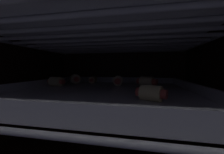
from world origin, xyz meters
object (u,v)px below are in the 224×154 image
pig_in_blanket_lower_0 (75,79)px  pig_in_blanket_lower_4 (56,81)px  pig_in_blanket_lower_2 (151,93)px  baking_tray_upper (105,37)px  pig_in_blanket_lower_3 (147,82)px  pig_in_blanket_upper_6 (120,38)px  oven_rack_upper (105,41)px  pig_in_blanket_lower_5 (118,81)px  baking_tray_lower (105,91)px  oven_rack_lower (105,95)px  pig_in_blanket_upper_3 (155,22)px  pig_in_blanket_lower_1 (93,80)px  pig_in_blanket_upper_0 (156,39)px  pig_in_blanket_upper_2 (77,42)px

pig_in_blanket_lower_0 → pig_in_blanket_lower_4: bearing=-106.3°
pig_in_blanket_lower_2 → baking_tray_upper: (-10.15, 9.27, 11.60)cm
pig_in_blanket_lower_2 → pig_in_blanket_lower_3: size_ratio=0.85×
pig_in_blanket_upper_6 → oven_rack_upper: bearing=-104.6°
baking_tray_upper → pig_in_blanket_upper_6: (2.40, 9.24, 1.70)cm
pig_in_blanket_lower_3 → pig_in_blanket_lower_5: bearing=174.9°
baking_tray_lower → pig_in_blanket_lower_4: 17.34cm
pig_in_blanket_lower_5 → oven_rack_upper: bearing=-99.8°
pig_in_blanket_lower_4 → pig_in_blanket_lower_0: bearing=73.7°
oven_rack_lower → pig_in_blanket_lower_0: size_ratio=9.64×
pig_in_blanket_lower_5 → pig_in_blanket_upper_3: 20.38cm
oven_rack_lower → pig_in_blanket_lower_1: size_ratio=10.28×
pig_in_blanket_lower_4 → pig_in_blanket_upper_6: pig_in_blanket_upper_6 is taller
oven_rack_lower → pig_in_blanket_lower_5: 10.11cm
baking_tray_lower → pig_in_blanket_lower_0: bearing=138.0°
pig_in_blanket_lower_4 → oven_rack_upper: bearing=-16.4°
pig_in_blanket_lower_2 → oven_rack_lower: bearing=137.6°
pig_in_blanket_lower_2 → pig_in_blanket_lower_3: bearing=89.3°
oven_rack_lower → pig_in_blanket_lower_1: pig_in_blanket_lower_1 is taller
pig_in_blanket_lower_0 → pig_in_blanket_upper_0: size_ratio=0.84×
oven_rack_upper → pig_in_blanket_upper_6: size_ratio=9.56×
pig_in_blanket_lower_1 → pig_in_blanket_lower_5: pig_in_blanket_lower_5 is taller
pig_in_blanket_lower_0 → pig_in_blanket_lower_4: 8.27cm
pig_in_blanket_lower_1 → pig_in_blanket_lower_2: size_ratio=0.90×
pig_in_blanket_lower_4 → pig_in_blanket_upper_6: bearing=12.9°
pig_in_blanket_lower_5 → pig_in_blanket_upper_6: bearing=-25.8°
pig_in_blanket_lower_3 → pig_in_blanket_lower_5: same height
pig_in_blanket_upper_0 → pig_in_blanket_upper_6: bearing=-157.2°
pig_in_blanket_lower_1 → pig_in_blanket_lower_4: size_ratio=0.74×
oven_rack_upper → pig_in_blanket_upper_2: 20.76cm
pig_in_blanket_lower_1 → pig_in_blanket_upper_6: size_ratio=0.93×
baking_tray_upper → pig_in_blanket_upper_6: pig_in_blanket_upper_6 is taller
pig_in_blanket_lower_2 → oven_rack_upper: (-10.15, 9.27, 10.57)cm
baking_tray_upper → pig_in_blanket_upper_3: (11.32, -2.37, 2.03)cm
pig_in_blanket_lower_4 → baking_tray_upper: bearing=-16.4°
oven_rack_lower → pig_in_blanket_upper_0: pig_in_blanket_upper_0 is taller
pig_in_blanket_lower_3 → oven_rack_lower: bearing=-139.6°
pig_in_blanket_upper_2 → pig_in_blanket_lower_4: bearing=-102.7°
pig_in_blanket_lower_1 → pig_in_blanket_lower_4: pig_in_blanket_lower_4 is taller
pig_in_blanket_lower_2 → baking_tray_upper: 17.99cm
baking_tray_lower → pig_in_blanket_upper_2: (-14.35, 14.69, 15.05)cm
oven_rack_lower → pig_in_blanket_lower_3: bearing=40.4°
pig_in_blanket_upper_3 → pig_in_blanket_lower_5: bearing=128.9°
oven_rack_upper → pig_in_blanket_lower_3: bearing=40.4°
baking_tray_lower → pig_in_blanket_lower_5: pig_in_blanket_lower_5 is taller
pig_in_blanket_lower_1 → baking_tray_lower: bearing=-61.0°
oven_rack_upper → pig_in_blanket_upper_6: bearing=75.4°
pig_in_blanket_lower_3 → pig_in_blanket_upper_2: pig_in_blanket_upper_2 is taller
pig_in_blanket_lower_1 → pig_in_blanket_lower_3: size_ratio=0.77×
pig_in_blanket_upper_0 → pig_in_blanket_lower_4: bearing=-163.4°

